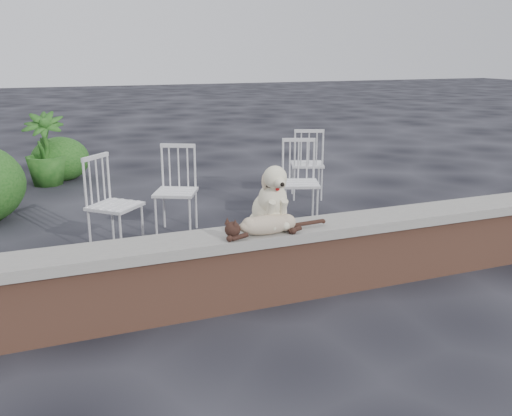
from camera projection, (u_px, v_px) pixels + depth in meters
name	position (u px, v px, depth m)	size (l,w,h in m)	color
ground	(304.00, 292.00, 4.53)	(60.00, 60.00, 0.00)	black
brick_wall	(305.00, 264.00, 4.46)	(6.00, 0.30, 0.50)	brown
capstone	(306.00, 229.00, 4.38)	(6.20, 0.40, 0.08)	slate
dog	(270.00, 195.00, 4.24)	(0.34, 0.44, 0.51)	beige
cat	(267.00, 223.00, 4.12)	(1.00, 0.24, 0.17)	tan
chair_b	(176.00, 191.00, 5.91)	(0.56, 0.56, 0.94)	silver
chair_c	(307.00, 163.00, 7.38)	(0.56, 0.56, 0.94)	silver
chair_a	(115.00, 204.00, 5.38)	(0.56, 0.56, 0.94)	silver
chair_d	(300.00, 182.00, 6.30)	(0.56, 0.56, 0.94)	silver
potted_plant_b	(45.00, 149.00, 8.07)	(0.59, 0.59, 1.06)	#174513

